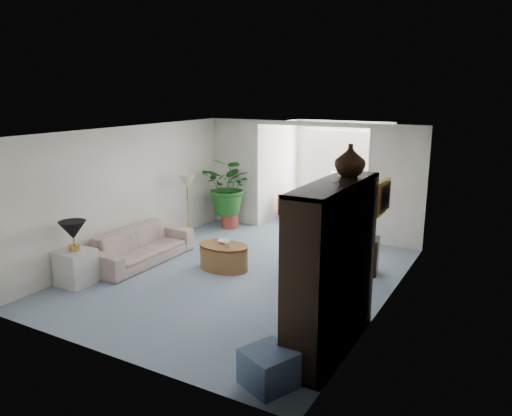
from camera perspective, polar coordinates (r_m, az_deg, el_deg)
The scene contains 26 objects.
floor at distance 8.59m, azimuth -1.98°, elevation -7.98°, with size 6.00×6.00×0.00m, color #7E92A7.
sunroom_floor at distance 12.10m, azimuth 8.14°, elevation -1.64°, with size 2.60×2.60×0.00m, color #7E92A7.
back_pier_left at distance 11.69m, azimuth -2.37°, elevation 4.22°, with size 1.20×0.12×2.50m, color white.
back_pier_right at distance 10.25m, azimuth 16.05°, elevation 2.35°, with size 1.20×0.12×2.50m, color white.
back_header at distance 10.68m, azimuth 6.41°, elevation 9.74°, with size 2.60×0.12×0.10m, color white.
window_pane at distance 12.82m, azimuth 10.12°, elevation 5.54°, with size 2.20×0.02×1.50m, color white.
window_blinds at distance 12.79m, azimuth 10.08°, elevation 5.52°, with size 2.20×0.02×1.50m, color white.
framed_picture at distance 7.08m, azimuth 14.75°, elevation 1.24°, with size 0.04×0.50×0.40m, color beige.
sofa at distance 9.43m, azimuth -13.24°, elevation -4.30°, with size 2.17×0.85×0.63m, color beige.
end_table at distance 8.70m, azimuth -20.23°, elevation -6.51°, with size 0.53×0.53×0.59m, color silver.
table_lamp at distance 8.51m, azimuth -20.59°, elevation -2.44°, with size 0.44×0.44×0.30m, color black.
floor_lamp at distance 10.55m, azimuth -8.07°, elevation 3.06°, with size 0.36×0.36×0.28m, color beige.
coffee_table at distance 8.89m, azimuth -3.80°, elevation -5.69°, with size 0.95×0.95×0.45m, color olive.
coffee_bowl at distance 8.92m, azimuth -3.75°, elevation -3.93°, with size 0.22×0.22×0.05m, color silver.
coffee_cup at distance 8.65m, azimuth -3.35°, elevation -4.37°, with size 0.09×0.09×0.09m, color beige.
wingback_chair at distance 8.77m, azimuth 7.38°, elevation -4.59°, with size 0.94×0.96×0.88m, color #645A4F.
side_table_dark at distance 8.86m, azimuth 12.31°, elevation -5.39°, with size 0.54×0.43×0.65m, color black.
entertainment_cabinet at distance 6.05m, azimuth 8.86°, elevation -6.93°, with size 0.51×1.90×2.11m, color black.
cabinet_urn at distance 6.20m, azimuth 10.92°, elevation 5.51°, with size 0.38×0.38×0.40m, color #321D10.
ottoman at distance 5.62m, azimuth 1.50°, elevation -18.16°, with size 0.51×0.51×0.41m, color slate.
plant_pot at distance 11.52m, azimuth -3.06°, elevation -1.49°, with size 0.40×0.40×0.32m, color #A13E2E.
house_plant at distance 11.33m, azimuth -3.11°, elevation 2.55°, with size 1.20×1.04×1.33m, color #226322.
sunroom_chair_blue at distance 11.86m, azimuth 11.31°, elevation -0.39°, with size 0.73×0.75×0.68m, color slate.
sunroom_chair_maroon at distance 12.39m, azimuth 4.71°, elevation 0.35°, with size 0.69×0.71×0.65m, color #53201C.
sunroom_table at distance 12.79m, azimuth 9.17°, elevation 0.54°, with size 0.49×0.38×0.60m, color olive.
shelf_clutter at distance 6.16m, azimuth 8.81°, elevation -6.23°, with size 0.30×0.91×1.06m.
Camera 1 is at (4.16, -6.81, 3.17)m, focal length 34.29 mm.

